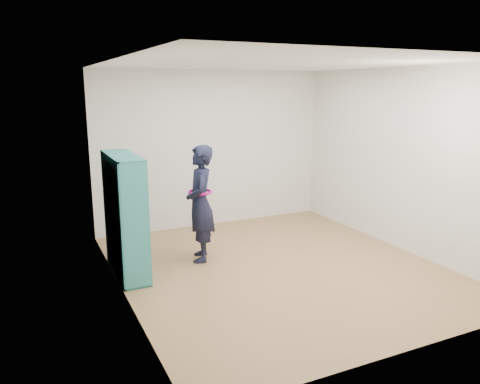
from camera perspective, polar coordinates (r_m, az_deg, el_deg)
name	(u,v)px	position (r m, az deg, el deg)	size (l,w,h in m)	color
floor	(278,267)	(6.27, 4.62, -9.12)	(4.50, 4.50, 0.00)	olive
ceiling	(282,63)	(5.83, 5.09, 15.36)	(4.50, 4.50, 0.00)	white
wall_left	(119,184)	(5.22, -14.54, 0.97)	(0.02, 4.50, 2.60)	silver
wall_right	(400,160)	(7.12, 18.97, 3.72)	(0.02, 4.50, 2.60)	silver
wall_back	(213,149)	(7.92, -3.35, 5.23)	(4.00, 0.02, 2.60)	silver
wall_front	(415,212)	(4.16, 20.51, -2.35)	(4.00, 0.02, 2.60)	silver
bookshelf	(123,217)	(6.00, -14.03, -2.98)	(0.33, 1.14, 1.52)	teal
person	(200,203)	(6.31, -4.86, -1.40)	(0.54, 0.67, 1.58)	black
smartphone	(189,195)	(6.36, -6.28, -0.38)	(0.04, 0.10, 0.13)	silver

